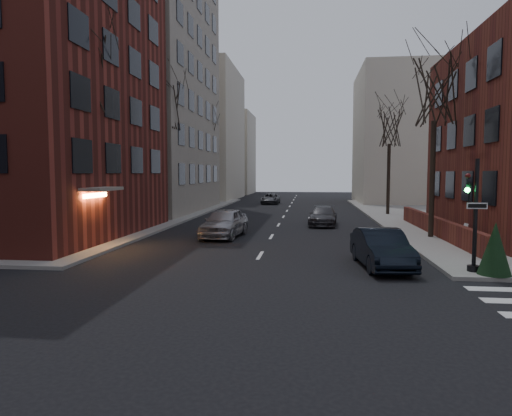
# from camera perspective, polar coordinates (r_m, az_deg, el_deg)

# --- Properties ---
(ground) EXTENTS (160.00, 160.00, 0.00)m
(ground) POSITION_cam_1_polar(r_m,az_deg,el_deg) (8.92, -8.42, -19.79)
(ground) COLOR black
(ground) RESTS_ON ground
(building_left_tan) EXTENTS (18.00, 18.00, 28.00)m
(building_left_tan) POSITION_cam_1_polar(r_m,az_deg,el_deg) (47.18, -18.23, 16.87)
(building_left_tan) COLOR gray
(building_left_tan) RESTS_ON ground
(low_wall_right) EXTENTS (0.35, 16.00, 1.00)m
(low_wall_right) POSITION_cam_1_polar(r_m,az_deg,el_deg) (27.94, 21.50, -2.06)
(low_wall_right) COLOR maroon
(low_wall_right) RESTS_ON sidewalk_far_right
(building_distant_la) EXTENTS (14.00, 16.00, 18.00)m
(building_distant_la) POSITION_cam_1_polar(r_m,az_deg,el_deg) (65.37, -8.61, 9.05)
(building_distant_la) COLOR #BCB19F
(building_distant_la) RESTS_ON ground
(building_distant_ra) EXTENTS (14.00, 14.00, 16.00)m
(building_distant_ra) POSITION_cam_1_polar(r_m,az_deg,el_deg) (59.42, 19.41, 8.36)
(building_distant_ra) COLOR #BCB19F
(building_distant_ra) RESTS_ON ground
(building_distant_lb) EXTENTS (10.00, 12.00, 14.00)m
(building_distant_lb) POSITION_cam_1_polar(r_m,az_deg,el_deg) (81.35, -4.04, 6.76)
(building_distant_lb) COLOR #BCB19F
(building_distant_lb) RESTS_ON ground
(traffic_signal) EXTENTS (0.76, 0.44, 4.00)m
(traffic_signal) POSITION_cam_1_polar(r_m,az_deg,el_deg) (17.89, 25.53, -1.61)
(traffic_signal) COLOR black
(traffic_signal) RESTS_ON sidewalk_far_right
(tree_left_a) EXTENTS (4.18, 4.18, 10.26)m
(tree_left_a) POSITION_cam_1_polar(r_m,az_deg,el_deg) (24.92, -20.27, 15.29)
(tree_left_a) COLOR #2D231C
(tree_left_a) RESTS_ON sidewalk_far_left
(tree_left_b) EXTENTS (4.40, 4.40, 10.80)m
(tree_left_b) POSITION_cam_1_polar(r_m,az_deg,el_deg) (35.97, -11.37, 12.74)
(tree_left_b) COLOR #2D231C
(tree_left_b) RESTS_ON sidewalk_far_left
(tree_left_c) EXTENTS (3.96, 3.96, 9.72)m
(tree_left_c) POSITION_cam_1_polar(r_m,az_deg,el_deg) (49.28, -6.23, 9.48)
(tree_left_c) COLOR #2D231C
(tree_left_c) RESTS_ON sidewalk_far_left
(tree_right_a) EXTENTS (3.96, 3.96, 9.72)m
(tree_right_a) POSITION_cam_1_polar(r_m,az_deg,el_deg) (27.04, 21.46, 13.42)
(tree_right_a) COLOR #2D231C
(tree_right_a) RESTS_ON sidewalk_far_right
(tree_right_b) EXTENTS (3.74, 3.74, 9.18)m
(tree_right_b) POSITION_cam_1_polar(r_m,az_deg,el_deg) (40.59, 16.36, 9.80)
(tree_right_b) COLOR #2D231C
(tree_right_b) RESTS_ON sidewalk_far_right
(streetlamp_near) EXTENTS (0.36, 0.36, 6.28)m
(streetlamp_near) POSITION_cam_1_polar(r_m,az_deg,el_deg) (31.60, -12.46, 5.37)
(streetlamp_near) COLOR black
(streetlamp_near) RESTS_ON sidewalk_far_left
(streetlamp_far) EXTENTS (0.36, 0.36, 6.28)m
(streetlamp_far) POSITION_cam_1_polar(r_m,az_deg,el_deg) (50.92, -5.02, 5.05)
(streetlamp_far) COLOR black
(streetlamp_far) RESTS_ON sidewalk_far_left
(parked_sedan) EXTENTS (2.06, 4.66, 1.49)m
(parked_sedan) POSITION_cam_1_polar(r_m,az_deg,el_deg) (18.29, 15.40, -4.89)
(parked_sedan) COLOR black
(parked_sedan) RESTS_ON ground
(car_lane_silver) EXTENTS (2.41, 5.00, 1.65)m
(car_lane_silver) POSITION_cam_1_polar(r_m,az_deg,el_deg) (26.00, -3.98, -1.84)
(car_lane_silver) COLOR #A0A0A5
(car_lane_silver) RESTS_ON ground
(car_lane_gray) EXTENTS (2.21, 4.66, 1.31)m
(car_lane_gray) POSITION_cam_1_polar(r_m,az_deg,el_deg) (32.12, 8.38, -0.99)
(car_lane_gray) COLOR #3A3A3E
(car_lane_gray) RESTS_ON ground
(car_lane_far) EXTENTS (2.08, 4.38, 1.21)m
(car_lane_far) POSITION_cam_1_polar(r_m,az_deg,el_deg) (53.79, 1.83, 1.16)
(car_lane_far) COLOR #404145
(car_lane_far) RESTS_ON ground
(sandwich_board) EXTENTS (0.41, 0.56, 0.86)m
(sandwich_board) POSITION_cam_1_polar(r_m,az_deg,el_deg) (26.50, 24.97, -2.66)
(sandwich_board) COLOR white
(sandwich_board) RESTS_ON sidewalk_far_right
(evergreen_shrub) EXTENTS (1.24, 1.24, 1.83)m
(evergreen_shrub) POSITION_cam_1_polar(r_m,az_deg,el_deg) (17.73, 27.70, -4.49)
(evergreen_shrub) COLOR black
(evergreen_shrub) RESTS_ON sidewalk_far_right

